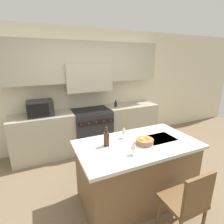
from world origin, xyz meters
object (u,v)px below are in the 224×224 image
object	(u,v)px
wine_glass_far	(124,130)
fruit_bowl	(145,141)
island_chair	(188,202)
range_stove	(92,129)
oil_bottle_on_counter	(116,104)
wine_bottle	(106,139)
microwave	(40,108)
wine_glass_near	(134,145)

from	to	relation	value
wine_glass_far	fruit_bowl	world-z (taller)	wine_glass_far
island_chair	wine_glass_far	xyz separation A→B (m)	(-0.25, 1.03, 0.49)
range_stove	fruit_bowl	size ratio (longest dim) A/B	3.85
oil_bottle_on_counter	wine_glass_far	bearing A→B (deg)	-111.57
wine_bottle	island_chair	bearing A→B (deg)	-57.85
microwave	fruit_bowl	xyz separation A→B (m)	(1.23, -1.87, -0.14)
wine_bottle	wine_glass_near	bearing A→B (deg)	-59.28
microwave	wine_glass_far	bearing A→B (deg)	-56.55
wine_bottle	wine_glass_near	xyz separation A→B (m)	(0.21, -0.35, 0.02)
range_stove	oil_bottle_on_counter	size ratio (longest dim) A/B	5.57
wine_bottle	fruit_bowl	xyz separation A→B (m)	(0.50, -0.17, -0.06)
range_stove	island_chair	bearing A→B (deg)	-84.54
range_stove	oil_bottle_on_counter	xyz separation A→B (m)	(0.63, 0.01, 0.54)
range_stove	microwave	bearing A→B (deg)	178.99
microwave	wine_bottle	xyz separation A→B (m)	(0.73, -1.71, -0.08)
microwave	wine_bottle	bearing A→B (deg)	-66.91
island_chair	microwave	bearing A→B (deg)	116.41
microwave	fruit_bowl	world-z (taller)	microwave
island_chair	wine_glass_near	distance (m)	0.83
microwave	island_chair	size ratio (longest dim) A/B	0.52
island_chair	wine_bottle	size ratio (longest dim) A/B	3.55
microwave	oil_bottle_on_counter	distance (m)	1.68
range_stove	wine_bottle	xyz separation A→B (m)	(-0.32, -1.69, 0.55)
wine_glass_far	wine_glass_near	bearing A→B (deg)	-103.90
wine_bottle	wine_glass_near	size ratio (longest dim) A/B	1.45
wine_glass_far	range_stove	bearing A→B (deg)	90.01
wine_glass_far	fruit_bowl	distance (m)	0.34
oil_bottle_on_counter	wine_glass_near	bearing A→B (deg)	-109.88
wine_bottle	wine_glass_far	bearing A→B (deg)	19.67
microwave	island_chair	distance (m)	2.97
microwave	fruit_bowl	distance (m)	2.24
wine_glass_far	wine_bottle	bearing A→B (deg)	-160.33
range_stove	wine_glass_near	world-z (taller)	wine_glass_near
wine_glass_near	oil_bottle_on_counter	bearing A→B (deg)	70.12
range_stove	wine_glass_far	distance (m)	1.68
oil_bottle_on_counter	microwave	bearing A→B (deg)	179.66
wine_bottle	oil_bottle_on_counter	world-z (taller)	wine_bottle
wine_glass_far	microwave	bearing A→B (deg)	123.45
fruit_bowl	oil_bottle_on_counter	xyz separation A→B (m)	(0.45, 1.86, 0.05)
oil_bottle_on_counter	range_stove	bearing A→B (deg)	-179.21
wine_glass_near	range_stove	bearing A→B (deg)	86.77
range_stove	microwave	distance (m)	1.22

